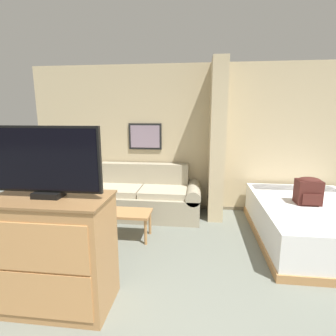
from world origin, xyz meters
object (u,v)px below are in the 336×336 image
at_px(tv_dresser, 54,253).
at_px(backpack, 308,190).
at_px(couch, 142,197).
at_px(tv, 45,162).
at_px(bed, 312,222).
at_px(coffee_table, 128,216).
at_px(table_lamp, 74,166).

relative_size(tv_dresser, backpack, 2.82).
height_order(couch, tv, tv).
distance_m(tv_dresser, backpack, 3.21).
bearing_deg(bed, couch, 165.40).
xyz_separation_m(coffee_table, bed, (2.56, 0.24, -0.06)).
bearing_deg(backpack, couch, 164.56).
bearing_deg(tv, couch, 82.67).
bearing_deg(backpack, bed, 8.56).
relative_size(bed, backpack, 5.65).
bearing_deg(coffee_table, tv, -102.42).
bearing_deg(tv_dresser, bed, 29.49).
distance_m(tv, bed, 3.46).
relative_size(table_lamp, tv_dresser, 0.34).
relative_size(table_lamp, tv, 0.37).
height_order(table_lamp, tv_dresser, tv_dresser).
bearing_deg(couch, bed, -14.60).
distance_m(coffee_table, backpack, 2.51).
relative_size(couch, coffee_table, 3.22).
height_order(tv_dresser, tv, tv).
height_order(table_lamp, tv, tv).
height_order(table_lamp, backpack, table_lamp).
bearing_deg(tv, tv_dresser, -90.00).
height_order(coffee_table, tv_dresser, tv_dresser).
height_order(couch, coffee_table, couch).
distance_m(couch, backpack, 2.60).
xyz_separation_m(table_lamp, bed, (3.80, -0.71, -0.55)).
bearing_deg(coffee_table, tv_dresser, -102.42).
distance_m(coffee_table, bed, 2.57).
bearing_deg(coffee_table, couch, 90.55).
bearing_deg(table_lamp, tv, -68.01).
distance_m(coffee_table, tv, 1.74).
height_order(couch, backpack, backpack).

